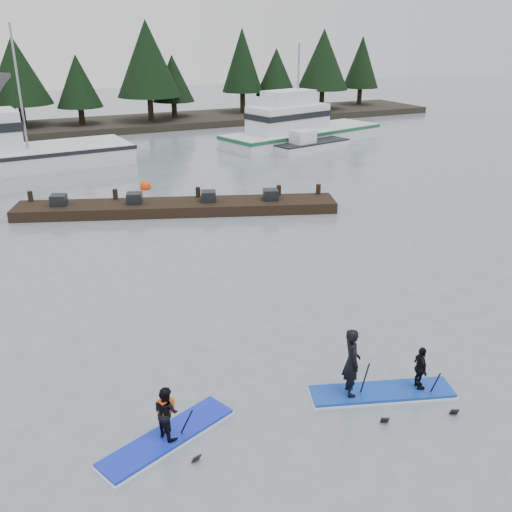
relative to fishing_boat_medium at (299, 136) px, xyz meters
name	(u,v)px	position (x,y,z in m)	size (l,w,h in m)	color
ground	(357,375)	(-14.26, -28.36, -0.57)	(160.00, 160.00, 0.00)	slate
far_shore	(80,127)	(-14.26, 13.64, -0.27)	(70.00, 8.00, 0.60)	#2D281E
treeline	(80,130)	(-14.26, 13.64, -0.57)	(60.00, 4.00, 8.00)	black
fishing_boat_medium	(299,136)	(0.00, 0.00, 0.00)	(14.02, 7.07, 8.17)	silver
skiff	(312,146)	(-0.67, -2.98, -0.23)	(5.91, 1.77, 0.69)	silver
floating_dock	(177,207)	(-14.04, -13.07, -0.32)	(15.18, 2.02, 0.51)	black
buoy_c	(292,156)	(-2.81, -4.00, -0.57)	(0.63, 0.63, 0.63)	#F93D0C
buoy_b	(146,189)	(-14.30, -8.20, -0.57)	(0.60, 0.60, 0.60)	#F93D0C
paddleboard_solo	(167,424)	(-19.33, -28.69, -0.15)	(3.20, 1.85, 1.80)	#1429C3
paddleboard_duo	(376,374)	(-14.36, -29.26, 0.02)	(3.50, 1.89, 2.33)	#123DAF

